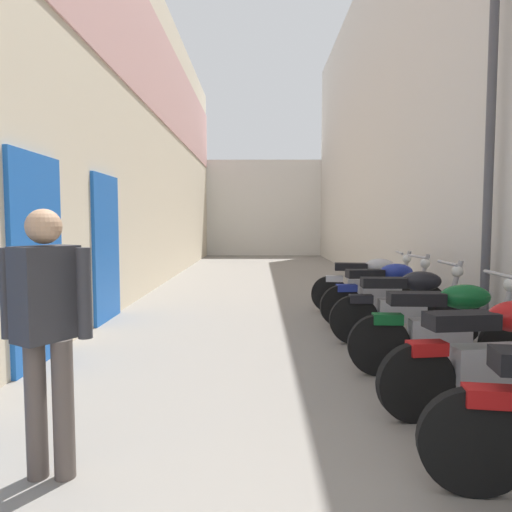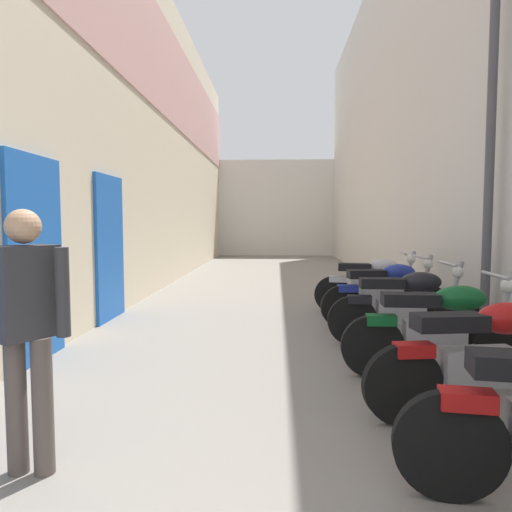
% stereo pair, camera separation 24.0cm
% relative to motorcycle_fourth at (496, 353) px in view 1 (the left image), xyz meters
% --- Properties ---
extents(ground_plane, '(37.59, 37.59, 0.00)m').
position_rel_motorcycle_fourth_xyz_m(ground_plane, '(-1.60, 4.53, -0.50)').
color(ground_plane, gray).
extents(building_left, '(0.45, 21.59, 6.96)m').
position_rel_motorcycle_fourth_xyz_m(building_left, '(-4.32, 6.47, 3.01)').
color(building_left, beige).
rests_on(building_left, ground).
extents(building_right, '(0.45, 21.59, 7.98)m').
position_rel_motorcycle_fourth_xyz_m(building_right, '(1.14, 6.53, 3.49)').
color(building_right, beige).
rests_on(building_right, ground).
extents(building_far_end, '(8.07, 2.00, 4.23)m').
position_rel_motorcycle_fourth_xyz_m(building_far_end, '(-1.60, 18.32, 1.62)').
color(building_far_end, silver).
rests_on(building_far_end, ground).
extents(motorcycle_fourth, '(1.84, 0.58, 1.04)m').
position_rel_motorcycle_fourth_xyz_m(motorcycle_fourth, '(0.00, 0.00, 0.00)').
color(motorcycle_fourth, black).
rests_on(motorcycle_fourth, ground).
extents(motorcycle_fifth, '(1.85, 0.58, 1.04)m').
position_rel_motorcycle_fourth_xyz_m(motorcycle_fifth, '(0.00, 0.95, 0.00)').
color(motorcycle_fifth, black).
rests_on(motorcycle_fifth, ground).
extents(motorcycle_sixth, '(1.85, 0.58, 1.04)m').
position_rel_motorcycle_fourth_xyz_m(motorcycle_sixth, '(0.00, 2.14, 0.00)').
color(motorcycle_sixth, black).
rests_on(motorcycle_sixth, ground).
extents(motorcycle_seventh, '(1.85, 0.58, 1.04)m').
position_rel_motorcycle_fourth_xyz_m(motorcycle_seventh, '(0.00, 3.15, 0.00)').
color(motorcycle_seventh, black).
rests_on(motorcycle_seventh, ground).
extents(motorcycle_eighth, '(1.84, 0.58, 1.04)m').
position_rel_motorcycle_fourth_xyz_m(motorcycle_eighth, '(0.00, 4.12, 0.00)').
color(motorcycle_eighth, black).
rests_on(motorcycle_eighth, ground).
extents(pedestrian_mid_alley, '(0.52, 0.39, 1.57)m').
position_rel_motorcycle_fourth_xyz_m(pedestrian_mid_alley, '(-3.01, -0.86, 0.42)').
color(pedestrian_mid_alley, '#564C47').
rests_on(pedestrian_mid_alley, ground).
extents(street_lamp, '(0.79, 0.18, 4.42)m').
position_rel_motorcycle_fourth_xyz_m(street_lamp, '(0.70, 1.83, 2.10)').
color(street_lamp, '#47474C').
rests_on(street_lamp, ground).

